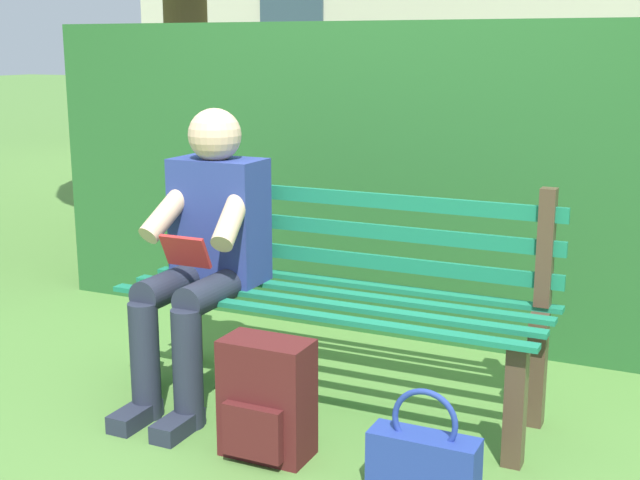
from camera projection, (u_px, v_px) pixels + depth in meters
The scene contains 6 objects.
ground at pixel (330, 406), 3.53m from camera, with size 60.00×60.00×0.00m, color #517F38.
park_bench at pixel (339, 292), 3.49m from camera, with size 1.75×0.53×0.93m.
person_seated at pixel (204, 247), 3.51m from camera, with size 0.44×0.73×1.20m.
hedge_backdrop at pixel (497, 173), 4.32m from camera, with size 4.83×0.78×1.65m.
backpack at pixel (267, 400), 3.07m from camera, with size 0.32×0.25×0.44m.
handbag at pixel (424, 461), 2.81m from camera, with size 0.37×0.12×0.37m.
Camera 1 is at (-1.35, 2.99, 1.46)m, focal length 48.07 mm.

